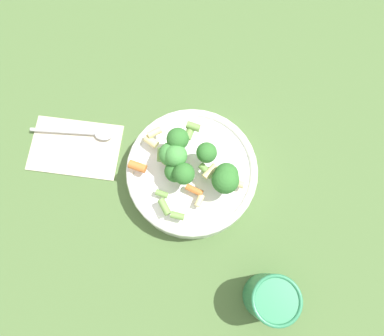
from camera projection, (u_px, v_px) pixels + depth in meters
The scene contains 6 objects.
ground_plane at pixel (192, 177), 0.70m from camera, with size 3.00×3.00×0.00m, color #4C6B38.
bowl at pixel (192, 173), 0.67m from camera, with size 0.23×0.23×0.05m.
pasta_salad at pixel (194, 165), 0.61m from camera, with size 0.19×0.16×0.07m.
cup at pixel (271, 298), 0.59m from camera, with size 0.08×0.08×0.10m.
napkin at pixel (75, 147), 0.71m from camera, with size 0.20×0.17×0.01m.
spoon at pixel (88, 133), 0.71m from camera, with size 0.15×0.09×0.01m.
Camera 1 is at (-0.09, 0.14, 0.68)m, focal length 35.00 mm.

